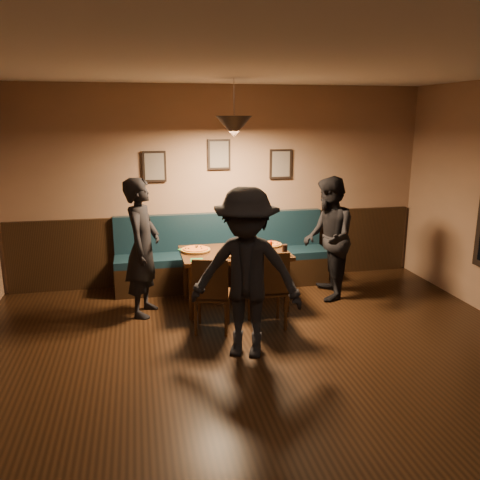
{
  "coord_description": "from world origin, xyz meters",
  "views": [
    {
      "loc": [
        -1.14,
        -3.49,
        2.37
      ],
      "look_at": [
        0.01,
        2.09,
        0.95
      ],
      "focal_mm": 37.21,
      "sensor_mm": 36.0,
      "label": 1
    }
  ],
  "objects": [
    {
      "name": "pizza_a",
      "position": [
        -0.46,
        2.53,
        0.74
      ],
      "size": [
        0.46,
        0.46,
        0.04
      ],
      "primitive_type": "cylinder",
      "rotation": [
        0.0,
        0.0,
        0.27
      ],
      "color": "gold",
      "rests_on": "dining_table"
    },
    {
      "name": "chair_near_right",
      "position": [
        0.26,
        1.73,
        0.46
      ],
      "size": [
        0.42,
        0.42,
        0.92
      ],
      "primitive_type": null,
      "rotation": [
        0.0,
        0.0,
        -0.03
      ],
      "color": "black",
      "rests_on": "floor"
    },
    {
      "name": "picture_right",
      "position": [
        0.9,
        3.47,
        1.7
      ],
      "size": [
        0.32,
        0.04,
        0.42
      ],
      "primitive_type": "cube",
      "color": "black",
      "rests_on": "wall_back"
    },
    {
      "name": "soda_glass",
      "position": [
        0.58,
        2.11,
        0.79
      ],
      "size": [
        0.08,
        0.08,
        0.14
      ],
      "primitive_type": "cylinder",
      "rotation": [
        0.0,
        0.0,
        -0.25
      ],
      "color": "black",
      "rests_on": "dining_table"
    },
    {
      "name": "tabasco_bottle",
      "position": [
        0.48,
        2.41,
        0.78
      ],
      "size": [
        0.03,
        0.03,
        0.13
      ],
      "primitive_type": "cylinder",
      "rotation": [
        0.0,
        0.0,
        0.0
      ],
      "color": "#9F2305",
      "rests_on": "dining_table"
    },
    {
      "name": "pendant_lamp",
      "position": [
        0.01,
        2.44,
        2.25
      ],
      "size": [
        0.44,
        0.44,
        0.25
      ],
      "primitive_type": "cone",
      "rotation": [
        3.14,
        0.0,
        0.0
      ],
      "color": "black",
      "rests_on": "ceiling"
    },
    {
      "name": "pizza_c",
      "position": [
        0.52,
        2.61,
        0.74
      ],
      "size": [
        0.34,
        0.34,
        0.04
      ],
      "primitive_type": "cylinder",
      "rotation": [
        0.0,
        0.0,
        -0.1
      ],
      "color": "#CB6426",
      "rests_on": "dining_table"
    },
    {
      "name": "pizza_b",
      "position": [
        -0.01,
        2.28,
        0.74
      ],
      "size": [
        0.4,
        0.4,
        0.04
      ],
      "primitive_type": "cylinder",
      "rotation": [
        0.0,
        0.0,
        -0.08
      ],
      "color": "gold",
      "rests_on": "dining_table"
    },
    {
      "name": "dining_table",
      "position": [
        0.01,
        2.44,
        0.36
      ],
      "size": [
        1.34,
        0.87,
        0.72
      ],
      "primitive_type": "cube",
      "rotation": [
        0.0,
        0.0,
        0.0
      ],
      "color": "black",
      "rests_on": "floor"
    },
    {
      "name": "picture_left",
      "position": [
        -0.9,
        3.47,
        1.7
      ],
      "size": [
        0.32,
        0.04,
        0.42
      ],
      "primitive_type": "cube",
      "color": "black",
      "rests_on": "wall_back"
    },
    {
      "name": "wainscot",
      "position": [
        0.0,
        3.47,
        0.5
      ],
      "size": [
        5.88,
        0.06,
        1.0
      ],
      "primitive_type": "cube",
      "color": "black",
      "rests_on": "ground"
    },
    {
      "name": "diner_front",
      "position": [
        -0.13,
        1.08,
        0.86
      ],
      "size": [
        1.27,
        1.01,
        1.72
      ],
      "primitive_type": "imported",
      "rotation": [
        0.0,
        0.0,
        -0.39
      ],
      "color": "black",
      "rests_on": "floor"
    },
    {
      "name": "cutlery_set",
      "position": [
        -0.01,
        2.03,
        0.72
      ],
      "size": [
        0.16,
        0.08,
        0.0
      ],
      "primitive_type": "cube",
      "rotation": [
        0.0,
        0.0,
        1.16
      ],
      "color": "silver",
      "rests_on": "dining_table"
    },
    {
      "name": "floor",
      "position": [
        0.0,
        0.0,
        0.0
      ],
      "size": [
        7.0,
        7.0,
        0.0
      ],
      "primitive_type": "plane",
      "color": "black",
      "rests_on": "ground"
    },
    {
      "name": "ceiling",
      "position": [
        0.0,
        0.0,
        2.8
      ],
      "size": [
        7.0,
        7.0,
        0.0
      ],
      "primitive_type": "plane",
      "rotation": [
        3.14,
        0.0,
        0.0
      ],
      "color": "silver",
      "rests_on": "ground"
    },
    {
      "name": "booth_bench",
      "position": [
        0.0,
        3.2,
        0.5
      ],
      "size": [
        3.0,
        0.6,
        1.0
      ],
      "primitive_type": null,
      "color": "#0F232D",
      "rests_on": "ground"
    },
    {
      "name": "picture_center",
      "position": [
        0.0,
        3.47,
        1.85
      ],
      "size": [
        0.32,
        0.04,
        0.42
      ],
      "primitive_type": "cube",
      "color": "black",
      "rests_on": "wall_back"
    },
    {
      "name": "diner_left",
      "position": [
        -1.12,
        2.39,
        0.84
      ],
      "size": [
        0.57,
        0.71,
        1.68
      ],
      "primitive_type": "imported",
      "rotation": [
        0.0,
        0.0,
        1.26
      ],
      "color": "black",
      "rests_on": "floor"
    },
    {
      "name": "diner_right",
      "position": [
        1.28,
        2.47,
        0.81
      ],
      "size": [
        0.78,
        0.91,
        1.62
      ],
      "primitive_type": "imported",
      "rotation": [
        0.0,
        0.0,
        -1.8
      ],
      "color": "black",
      "rests_on": "floor"
    },
    {
      "name": "chair_near_left",
      "position": [
        -0.38,
        1.73,
        0.44
      ],
      "size": [
        0.47,
        0.47,
        0.88
      ],
      "primitive_type": null,
      "rotation": [
        0.0,
        0.0,
        -0.25
      ],
      "color": "black",
      "rests_on": "floor"
    },
    {
      "name": "wall_back",
      "position": [
        0.0,
        3.5,
        1.4
      ],
      "size": [
        6.0,
        0.0,
        6.0
      ],
      "primitive_type": "plane",
      "rotation": [
        1.57,
        0.0,
        0.0
      ],
      "color": "#8C704F",
      "rests_on": "ground"
    },
    {
      "name": "napkin_a",
      "position": [
        -0.59,
        2.64,
        0.72
      ],
      "size": [
        0.18,
        0.18,
        0.01
      ],
      "primitive_type": "cube",
      "rotation": [
        0.0,
        0.0,
        0.62
      ],
      "color": "#217E35",
      "rests_on": "dining_table"
    },
    {
      "name": "napkin_b",
      "position": [
        -0.5,
        2.13,
        0.72
      ],
      "size": [
        0.16,
        0.16,
        0.01
      ],
      "primitive_type": "cube",
      "rotation": [
        0.0,
        0.0,
        -0.1
      ],
      "color": "#1C6B31",
      "rests_on": "dining_table"
    }
  ]
}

